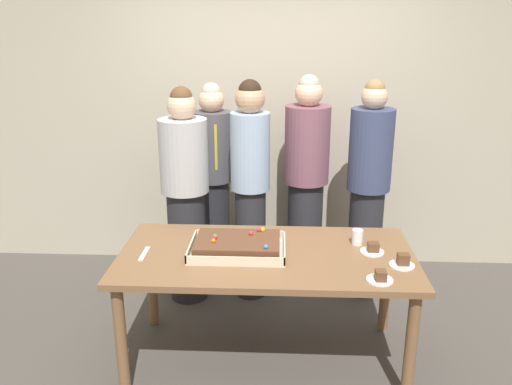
# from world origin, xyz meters

# --- Properties ---
(ground_plane) EXTENTS (12.00, 12.00, 0.00)m
(ground_plane) POSITION_xyz_m (0.00, 0.00, 0.00)
(ground_plane) COLOR #4C4742
(interior_back_panel) EXTENTS (8.00, 0.12, 3.00)m
(interior_back_panel) POSITION_xyz_m (0.00, 1.60, 1.50)
(interior_back_panel) COLOR #B2A893
(interior_back_panel) RESTS_ON ground_plane
(party_table) EXTENTS (1.84, 0.92, 0.76)m
(party_table) POSITION_xyz_m (0.00, 0.00, 0.68)
(party_table) COLOR brown
(party_table) RESTS_ON ground_plane
(sheet_cake) EXTENTS (0.60, 0.42, 0.11)m
(sheet_cake) POSITION_xyz_m (-0.18, 0.01, 0.81)
(sheet_cake) COLOR beige
(sheet_cake) RESTS_ON party_table
(plated_slice_near_left) EXTENTS (0.15, 0.15, 0.07)m
(plated_slice_near_left) POSITION_xyz_m (0.66, 0.04, 0.79)
(plated_slice_near_left) COLOR white
(plated_slice_near_left) RESTS_ON party_table
(plated_slice_near_right) EXTENTS (0.15, 0.15, 0.07)m
(plated_slice_near_right) POSITION_xyz_m (0.65, -0.34, 0.78)
(plated_slice_near_right) COLOR white
(plated_slice_near_right) RESTS_ON party_table
(plated_slice_far_left) EXTENTS (0.15, 0.15, 0.08)m
(plated_slice_far_left) POSITION_xyz_m (0.81, -0.14, 0.79)
(plated_slice_far_left) COLOR white
(plated_slice_far_left) RESTS_ON party_table
(drink_cup_nearest) EXTENTS (0.07, 0.07, 0.10)m
(drink_cup_nearest) POSITION_xyz_m (0.58, 0.17, 0.81)
(drink_cup_nearest) COLOR white
(drink_cup_nearest) RESTS_ON party_table
(cake_server_utensil) EXTENTS (0.03, 0.20, 0.01)m
(cake_server_utensil) POSITION_xyz_m (-0.76, -0.05, 0.77)
(cake_server_utensil) COLOR silver
(cake_server_utensil) RESTS_ON party_table
(person_serving_front) EXTENTS (0.32, 0.32, 1.68)m
(person_serving_front) POSITION_xyz_m (-0.48, 1.21, 0.88)
(person_serving_front) COLOR #28282D
(person_serving_front) RESTS_ON ground_plane
(person_green_shirt_behind) EXTENTS (0.30, 0.30, 1.74)m
(person_green_shirt_behind) POSITION_xyz_m (-0.15, 0.87, 0.93)
(person_green_shirt_behind) COLOR #28282D
(person_green_shirt_behind) RESTS_ON ground_plane
(person_striped_tie_right) EXTENTS (0.33, 0.33, 1.74)m
(person_striped_tie_right) POSITION_xyz_m (0.77, 0.94, 0.91)
(person_striped_tie_right) COLOR #28282D
(person_striped_tie_right) RESTS_ON ground_plane
(person_far_right_suit) EXTENTS (0.36, 0.36, 1.75)m
(person_far_right_suit) POSITION_xyz_m (0.29, 1.15, 0.91)
(person_far_right_suit) COLOR #28282D
(person_far_right_suit) RESTS_ON ground_plane
(person_left_edge_reaching) EXTENTS (0.37, 0.37, 1.70)m
(person_left_edge_reaching) POSITION_xyz_m (-0.65, 0.80, 0.88)
(person_left_edge_reaching) COLOR #28282D
(person_left_edge_reaching) RESTS_ON ground_plane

